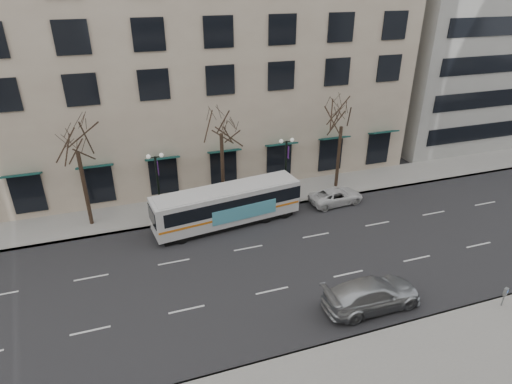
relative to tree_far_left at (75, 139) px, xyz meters
name	(u,v)px	position (x,y,z in m)	size (l,w,h in m)	color
ground	(259,268)	(10.00, -8.80, -6.70)	(160.00, 160.00, 0.00)	black
sidewalk_far	(281,194)	(15.00, 0.20, -6.62)	(80.00, 4.00, 0.15)	gray
building_hotel	(164,30)	(8.00, 12.20, 5.30)	(40.00, 20.00, 24.00)	tan
tree_far_left	(75,139)	(0.00, 0.00, 0.00)	(3.60, 3.60, 8.34)	black
tree_far_mid	(221,121)	(10.00, 0.00, 0.21)	(3.60, 3.60, 8.55)	black
tree_far_right	(342,115)	(20.00, 0.00, -0.28)	(3.60, 3.60, 8.06)	black
lamp_post_left	(158,183)	(5.01, -0.60, -3.75)	(1.22, 0.45, 5.21)	black
lamp_post_right	(286,166)	(15.01, -0.60, -3.75)	(1.22, 0.45, 5.21)	black
city_bus	(228,205)	(9.57, -2.99, -5.10)	(11.01, 3.70, 2.93)	silver
silver_car	(372,294)	(14.75, -14.01, -5.88)	(2.28, 5.62, 1.63)	#ADB1B5
white_pickup	(336,196)	(18.62, -2.60, -6.09)	(2.03, 4.40, 1.22)	silver
pay_station	(505,293)	(21.48, -16.42, -5.69)	(0.30, 0.25, 1.18)	slate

